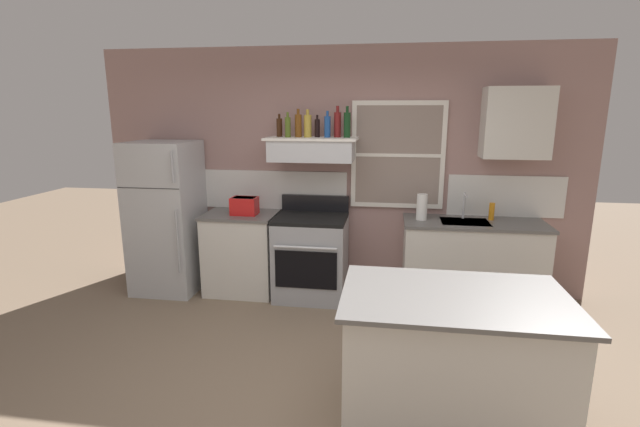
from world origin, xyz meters
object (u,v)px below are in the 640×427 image
at_px(bottle_brown_stout, 279,127).
at_px(bottle_amber_wine, 298,125).
at_px(stove_range, 311,256).
at_px(bottle_champagne_gold_foil, 308,126).
at_px(refrigerator, 166,217).
at_px(bottle_blue_liqueur, 327,126).
at_px(toaster, 245,206).
at_px(bottle_dark_green_wine, 347,124).
at_px(bottle_olive_oil_square, 288,127).
at_px(kitchen_island, 451,361).
at_px(dish_soap_bottle, 492,211).
at_px(bottle_balsamic_dark, 317,128).
at_px(paper_towel_roll, 422,207).
at_px(bottle_red_label_wine, 337,124).

height_order(bottle_brown_stout, bottle_amber_wine, bottle_amber_wine).
relative_size(stove_range, bottle_champagne_gold_foil, 3.78).
xyz_separation_m(refrigerator, bottle_blue_liqueur, (1.81, 0.12, 1.01)).
bearing_deg(bottle_brown_stout, toaster, -158.12).
relative_size(bottle_brown_stout, bottle_blue_liqueur, 0.89).
xyz_separation_m(bottle_blue_liqueur, bottle_dark_green_wine, (0.21, 0.01, 0.02)).
height_order(toaster, bottle_blue_liqueur, bottle_blue_liqueur).
bearing_deg(bottle_blue_liqueur, refrigerator, -176.06).
relative_size(bottle_olive_oil_square, kitchen_island, 0.19).
distance_m(stove_range, bottle_dark_green_wine, 1.47).
bearing_deg(refrigerator, bottle_dark_green_wine, 3.70).
distance_m(bottle_dark_green_wine, dish_soap_bottle, 1.75).
distance_m(bottle_balsamic_dark, paper_towel_roll, 1.37).
distance_m(bottle_olive_oil_square, bottle_red_label_wine, 0.52).
bearing_deg(refrigerator, bottle_champagne_gold_foil, 4.79).
height_order(bottle_dark_green_wine, dish_soap_bottle, bottle_dark_green_wine).
bearing_deg(paper_towel_roll, bottle_blue_liqueur, 176.33).
bearing_deg(paper_towel_roll, dish_soap_bottle, 7.93).
bearing_deg(refrigerator, bottle_red_label_wine, 5.28).
xyz_separation_m(bottle_olive_oil_square, bottle_amber_wine, (0.11, 0.03, 0.01)).
height_order(bottle_olive_oil_square, paper_towel_roll, bottle_olive_oil_square).
bearing_deg(toaster, paper_towel_roll, 1.42).
bearing_deg(bottle_olive_oil_square, bottle_champagne_gold_foil, 11.72).
relative_size(bottle_amber_wine, bottle_balsamic_dark, 1.27).
relative_size(refrigerator, bottle_olive_oil_square, 6.53).
relative_size(refrigerator, bottle_red_label_wine, 5.25).
xyz_separation_m(toaster, bottle_balsamic_dark, (0.78, 0.15, 0.83)).
xyz_separation_m(dish_soap_bottle, kitchen_island, (-0.63, -2.08, -0.54)).
distance_m(bottle_balsamic_dark, dish_soap_bottle, 2.02).
distance_m(toaster, bottle_balsamic_dark, 1.15).
height_order(refrigerator, bottle_olive_oil_square, bottle_olive_oil_square).
bearing_deg(dish_soap_bottle, bottle_dark_green_wine, -178.87).
distance_m(bottle_dark_green_wine, paper_towel_roll, 1.16).
distance_m(refrigerator, bottle_champagne_gold_foil, 1.90).
bearing_deg(bottle_balsamic_dark, bottle_brown_stout, -179.78).
bearing_deg(dish_soap_bottle, bottle_olive_oil_square, -178.16).
bearing_deg(bottle_balsamic_dark, bottle_blue_liqueur, -19.14).
relative_size(bottle_balsamic_dark, dish_soap_bottle, 1.29).
xyz_separation_m(paper_towel_roll, dish_soap_bottle, (0.72, 0.10, -0.04)).
bearing_deg(bottle_amber_wine, bottle_dark_green_wine, 0.45).
xyz_separation_m(stove_range, kitchen_island, (1.25, -1.95, -0.01)).
xyz_separation_m(bottle_red_label_wine, paper_towel_roll, (0.90, -0.12, -0.84)).
xyz_separation_m(bottle_amber_wine, dish_soap_bottle, (2.03, 0.03, -0.87)).
xyz_separation_m(refrigerator, bottle_balsamic_dark, (1.70, 0.16, 1.00)).
relative_size(bottle_balsamic_dark, bottle_red_label_wine, 0.72).
relative_size(refrigerator, stove_range, 1.55).
relative_size(bottle_brown_stout, bottle_amber_wine, 0.82).
distance_m(toaster, stove_range, 0.91).
relative_size(stove_range, bottle_dark_green_wine, 3.40).
bearing_deg(toaster, dish_soap_bottle, 3.22).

